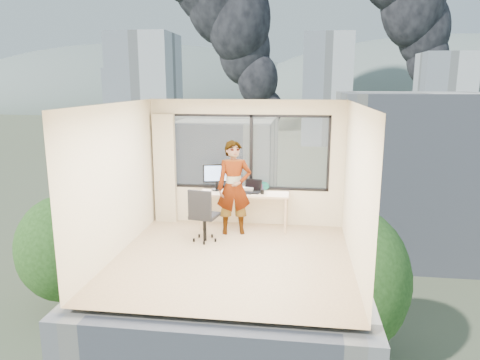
% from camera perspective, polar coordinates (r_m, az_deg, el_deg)
% --- Properties ---
extents(floor, '(4.00, 4.00, 0.01)m').
position_cam_1_polar(floor, '(7.66, -1.02, -10.05)').
color(floor, tan).
rests_on(floor, ground).
extents(ceiling, '(4.00, 4.00, 0.01)m').
position_cam_1_polar(ceiling, '(7.08, -1.10, 9.77)').
color(ceiling, white).
rests_on(ceiling, ground).
extents(wall_front, '(4.00, 0.01, 2.60)m').
position_cam_1_polar(wall_front, '(5.36, -4.32, -5.28)').
color(wall_front, beige).
rests_on(wall_front, ground).
extents(wall_left, '(0.01, 4.00, 2.60)m').
position_cam_1_polar(wall_left, '(7.81, -15.71, -0.07)').
color(wall_left, beige).
rests_on(wall_left, ground).
extents(wall_right, '(0.01, 4.00, 2.60)m').
position_cam_1_polar(wall_right, '(7.24, 14.79, -0.99)').
color(wall_right, beige).
rests_on(wall_right, ground).
extents(window_wall, '(3.30, 0.16, 1.55)m').
position_cam_1_polar(window_wall, '(9.16, 1.15, 3.62)').
color(window_wall, black).
rests_on(window_wall, ground).
extents(curtain, '(0.45, 0.14, 2.30)m').
position_cam_1_polar(curtain, '(9.47, -9.64, 1.44)').
color(curtain, beige).
rests_on(curtain, floor).
extents(desk, '(1.80, 0.60, 0.75)m').
position_cam_1_polar(desk, '(9.09, 0.56, -3.89)').
color(desk, tan).
rests_on(desk, floor).
extents(chair, '(0.62, 0.62, 1.05)m').
position_cam_1_polar(chair, '(8.33, -4.60, -4.39)').
color(chair, black).
rests_on(chair, floor).
extents(person, '(0.76, 0.58, 1.85)m').
position_cam_1_polar(person, '(8.63, -0.78, -1.00)').
color(person, '#2D2D33').
rests_on(person, floor).
extents(monitor, '(0.57, 0.24, 0.56)m').
position_cam_1_polar(monitor, '(9.12, -3.05, 0.40)').
color(monitor, black).
rests_on(monitor, desk).
extents(game_console, '(0.35, 0.31, 0.08)m').
position_cam_1_polar(game_console, '(9.15, 0.88, -1.09)').
color(game_console, white).
rests_on(game_console, desk).
extents(laptop, '(0.44, 0.45, 0.23)m').
position_cam_1_polar(laptop, '(8.96, 1.49, -0.88)').
color(laptop, black).
rests_on(laptop, desk).
extents(cellphone, '(0.13, 0.08, 0.01)m').
position_cam_1_polar(cellphone, '(8.84, 1.10, -1.78)').
color(cellphone, black).
rests_on(cellphone, desk).
extents(pen_cup, '(0.10, 0.10, 0.10)m').
position_cam_1_polar(pen_cup, '(8.86, 2.89, -1.50)').
color(pen_cup, black).
rests_on(pen_cup, desk).
extents(handbag, '(0.25, 0.14, 0.18)m').
position_cam_1_polar(handbag, '(9.14, 3.04, -0.78)').
color(handbag, '#0B4640').
rests_on(handbag, desk).
extents(exterior_ground, '(400.00, 400.00, 0.04)m').
position_cam_1_polar(exterior_ground, '(128.12, 7.17, 4.74)').
color(exterior_ground, '#515B3D').
rests_on(exterior_ground, ground).
extents(near_bldg_a, '(16.00, 12.00, 14.00)m').
position_cam_1_polar(near_bldg_a, '(39.61, -7.31, -2.19)').
color(near_bldg_a, '#EFE7C8').
rests_on(near_bldg_a, exterior_ground).
extents(near_bldg_b, '(14.00, 13.00, 16.00)m').
position_cam_1_polar(near_bldg_b, '(47.15, 20.94, 0.69)').
color(near_bldg_b, silver).
rests_on(near_bldg_b, exterior_ground).
extents(far_tower_a, '(14.00, 14.00, 28.00)m').
position_cam_1_polar(far_tower_a, '(108.23, -11.99, 10.62)').
color(far_tower_a, silver).
rests_on(far_tower_a, exterior_ground).
extents(far_tower_b, '(13.00, 13.00, 30.00)m').
position_cam_1_polar(far_tower_b, '(127.20, 11.03, 11.34)').
color(far_tower_b, silver).
rests_on(far_tower_b, exterior_ground).
extents(far_tower_c, '(15.00, 15.00, 26.00)m').
position_cam_1_polar(far_tower_c, '(153.46, 24.71, 9.85)').
color(far_tower_c, silver).
rests_on(far_tower_c, exterior_ground).
extents(far_tower_d, '(16.00, 14.00, 22.00)m').
position_cam_1_polar(far_tower_d, '(168.56, -13.77, 10.07)').
color(far_tower_d, silver).
rests_on(far_tower_d, exterior_ground).
extents(hill_a, '(288.00, 216.00, 90.00)m').
position_cam_1_polar(hill_a, '(349.10, -12.78, 9.35)').
color(hill_a, slate).
rests_on(hill_a, exterior_ground).
extents(hill_b, '(300.00, 220.00, 96.00)m').
position_cam_1_polar(hill_b, '(342.05, 24.78, 8.47)').
color(hill_b, slate).
rests_on(hill_b, exterior_ground).
extents(tree_a, '(7.00, 7.00, 8.00)m').
position_cam_1_polar(tree_a, '(36.05, -21.52, -9.50)').
color(tree_a, '#254A18').
rests_on(tree_a, exterior_ground).
extents(tree_b, '(7.60, 7.60, 9.00)m').
position_cam_1_polar(tree_b, '(28.07, 13.26, -14.21)').
color(tree_b, '#254A18').
rests_on(tree_b, exterior_ground).
extents(smoke_plume_b, '(30.00, 18.00, 70.00)m').
position_cam_1_polar(smoke_plume_b, '(186.58, 25.87, 18.66)').
color(smoke_plume_b, black).
rests_on(smoke_plume_b, exterior_ground).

